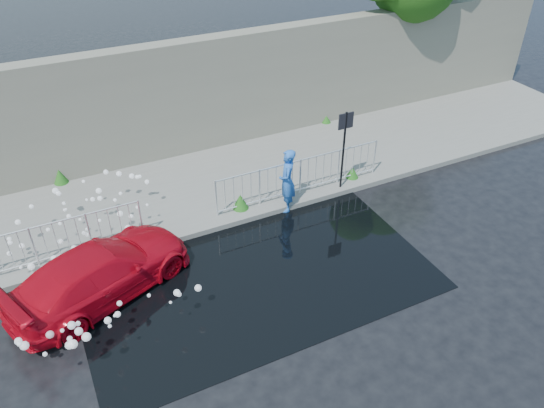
{
  "coord_description": "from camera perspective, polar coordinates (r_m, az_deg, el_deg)",
  "views": [
    {
      "loc": [
        -3.23,
        -7.56,
        8.49
      ],
      "look_at": [
        1.51,
        2.09,
        1.0
      ],
      "focal_mm": 35.0,
      "sensor_mm": 36.0,
      "label": 1
    }
  ],
  "objects": [
    {
      "name": "ground",
      "position": [
        11.82,
        -2.14,
        -11.1
      ],
      "size": [
        90.0,
        90.0,
        0.0
      ],
      "primitive_type": "plane",
      "color": "black",
      "rests_on": "ground"
    },
    {
      "name": "pavement",
      "position": [
        15.46,
        -9.82,
        1.3
      ],
      "size": [
        30.0,
        4.0,
        0.15
      ],
      "primitive_type": "cube",
      "color": "slate",
      "rests_on": "ground"
    },
    {
      "name": "curb",
      "position": [
        13.88,
        -7.27,
        -2.77
      ],
      "size": [
        30.0,
        0.25,
        0.16
      ],
      "primitive_type": "cube",
      "color": "slate",
      "rests_on": "ground"
    },
    {
      "name": "retaining_wall",
      "position": [
        16.48,
        -12.85,
        10.41
      ],
      "size": [
        30.0,
        0.6,
        3.5
      ],
      "primitive_type": "cube",
      "color": "#6D6A5C",
      "rests_on": "pavement"
    },
    {
      "name": "puddle",
      "position": [
        12.62,
        -1.95,
        -7.43
      ],
      "size": [
        8.0,
        5.0,
        0.01
      ],
      "primitive_type": "cube",
      "color": "black",
      "rests_on": "ground"
    },
    {
      "name": "sign_post",
      "position": [
        14.65,
        7.8,
        7.01
      ],
      "size": [
        0.45,
        0.06,
        2.5
      ],
      "color": "black",
      "rests_on": "ground"
    },
    {
      "name": "railing_left",
      "position": [
        13.41,
        -24.28,
        -4.11
      ],
      "size": [
        5.05,
        0.05,
        1.1
      ],
      "color": "silver",
      "rests_on": "pavement"
    },
    {
      "name": "railing_right",
      "position": [
        14.76,
        3.05,
        3.11
      ],
      "size": [
        5.05,
        0.05,
        1.1
      ],
      "color": "silver",
      "rests_on": "pavement"
    },
    {
      "name": "weeds",
      "position": [
        14.86,
        -10.6,
        0.91
      ],
      "size": [
        12.17,
        3.93,
        0.43
      ],
      "color": "#155117",
      "rests_on": "pavement"
    },
    {
      "name": "water_spray",
      "position": [
        12.7,
        -19.34,
        -5.21
      ],
      "size": [
        3.7,
        5.74,
        1.09
      ],
      "color": "white",
      "rests_on": "ground"
    },
    {
      "name": "red_car",
      "position": [
        12.32,
        -17.96,
        -6.98
      ],
      "size": [
        4.56,
        3.23,
        1.22
      ],
      "primitive_type": "imported",
      "rotation": [
        0.0,
        0.0,
        1.97
      ],
      "color": "#B60716",
      "rests_on": "ground"
    },
    {
      "name": "person",
      "position": [
        14.17,
        1.65,
        2.51
      ],
      "size": [
        0.69,
        0.79,
        1.83
      ],
      "primitive_type": "imported",
      "rotation": [
        0.0,
        0.0,
        -2.04
      ],
      "color": "blue",
      "rests_on": "ground"
    }
  ]
}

